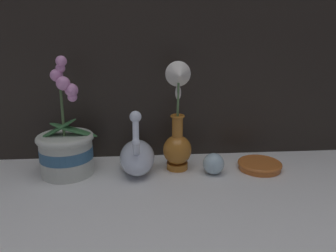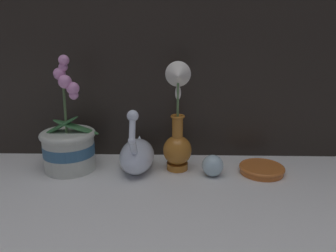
{
  "view_description": "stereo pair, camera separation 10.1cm",
  "coord_description": "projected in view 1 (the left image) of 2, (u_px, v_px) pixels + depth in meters",
  "views": [
    {
      "loc": [
        -0.06,
        -0.85,
        0.44
      ],
      "look_at": [
        0.01,
        0.12,
        0.14
      ],
      "focal_mm": 35.0,
      "sensor_mm": 36.0,
      "label": 1
    },
    {
      "loc": [
        0.04,
        -0.85,
        0.44
      ],
      "look_at": [
        0.01,
        0.12,
        0.14
      ],
      "focal_mm": 35.0,
      "sensor_mm": 36.0,
      "label": 2
    }
  ],
  "objects": [
    {
      "name": "glass_sphere",
      "position": [
        214.0,
        164.0,
        1.01
      ],
      "size": [
        0.07,
        0.07,
        0.07
      ],
      "color": "silver",
      "rests_on": "ground_plane"
    },
    {
      "name": "orchid_potted_plant",
      "position": [
        66.0,
        148.0,
        1.0
      ],
      "size": [
        0.2,
        0.17,
        0.36
      ],
      "color": "beige",
      "rests_on": "ground_plane"
    },
    {
      "name": "swan_figurine",
      "position": [
        137.0,
        155.0,
        1.03
      ],
      "size": [
        0.11,
        0.22,
        0.21
      ],
      "color": "silver",
      "rests_on": "ground_plane"
    },
    {
      "name": "amber_dish",
      "position": [
        260.0,
        165.0,
        1.05
      ],
      "size": [
        0.14,
        0.14,
        0.02
      ],
      "color": "#C66628",
      "rests_on": "ground_plane"
    },
    {
      "name": "blue_vase",
      "position": [
        178.0,
        132.0,
        1.02
      ],
      "size": [
        0.09,
        0.1,
        0.34
      ],
      "color": "#B26B23",
      "rests_on": "ground_plane"
    },
    {
      "name": "ground_plane",
      "position": [
        167.0,
        186.0,
        0.94
      ],
      "size": [
        2.8,
        2.8,
        0.0
      ],
      "primitive_type": "plane",
      "color": "silver"
    }
  ]
}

